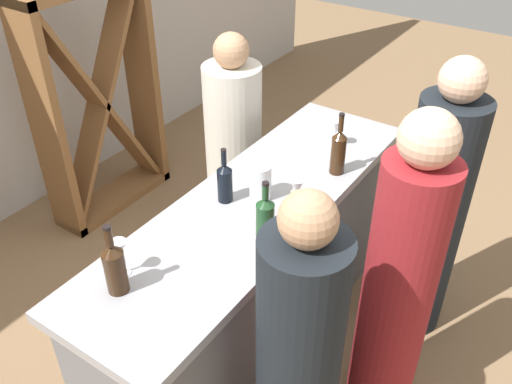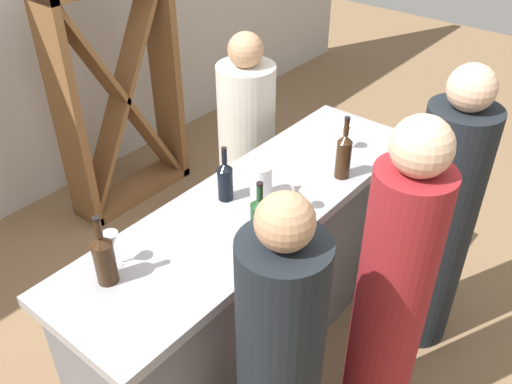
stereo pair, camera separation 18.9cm
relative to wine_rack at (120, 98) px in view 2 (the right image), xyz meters
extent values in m
plane|color=#846647|center=(-0.52, -1.65, -0.81)|extent=(12.00, 12.00, 0.00)
cube|color=slate|center=(-0.52, -1.65, -0.35)|extent=(2.00, 0.53, 0.93)
cube|color=#99999E|center=(-0.52, -1.65, 0.14)|extent=(2.08, 0.61, 0.05)
cube|color=brown|center=(-0.43, 0.00, 0.00)|extent=(0.06, 0.28, 1.62)
cube|color=brown|center=(0.43, 0.00, 0.00)|extent=(0.06, 0.28, 1.62)
cube|color=brown|center=(0.00, 0.00, -0.78)|extent=(0.92, 0.28, 0.06)
cube|color=brown|center=(0.00, 0.00, 0.00)|extent=(0.83, 0.20, 1.52)
cube|color=brown|center=(0.00, 0.00, 0.00)|extent=(0.83, 0.20, 1.52)
cylinder|color=#331E0F|center=(-1.28, -1.54, 0.26)|extent=(0.08, 0.08, 0.18)
cone|color=#331E0F|center=(-1.28, -1.54, 0.37)|extent=(0.08, 0.08, 0.04)
cylinder|color=#331E0F|center=(-1.28, -1.54, 0.42)|extent=(0.03, 0.03, 0.08)
cylinder|color=black|center=(-1.28, -1.54, 0.47)|extent=(0.03, 0.03, 0.01)
cylinder|color=#193D1E|center=(-0.70, -1.82, 0.25)|extent=(0.08, 0.08, 0.16)
cone|color=#193D1E|center=(-0.70, -1.82, 0.34)|extent=(0.08, 0.08, 0.03)
cylinder|color=#193D1E|center=(-0.70, -1.82, 0.39)|extent=(0.03, 0.03, 0.07)
cylinder|color=black|center=(-0.70, -1.82, 0.43)|extent=(0.03, 0.03, 0.01)
cylinder|color=black|center=(-0.59, -1.53, 0.25)|extent=(0.07, 0.07, 0.16)
cone|color=black|center=(-0.59, -1.53, 0.34)|extent=(0.07, 0.07, 0.03)
cylinder|color=black|center=(-0.59, -1.53, 0.39)|extent=(0.02, 0.02, 0.07)
cylinder|color=black|center=(-0.59, -1.53, 0.43)|extent=(0.03, 0.03, 0.01)
cylinder|color=#331E0F|center=(-0.09, -1.85, 0.26)|extent=(0.07, 0.07, 0.19)
cone|color=#331E0F|center=(-0.09, -1.85, 0.38)|extent=(0.07, 0.07, 0.04)
cylinder|color=#331E0F|center=(-0.09, -1.85, 0.44)|extent=(0.03, 0.03, 0.08)
cylinder|color=black|center=(-0.09, -1.85, 0.49)|extent=(0.03, 0.03, 0.01)
cylinder|color=white|center=(-0.47, -1.84, 0.17)|extent=(0.06, 0.06, 0.00)
cylinder|color=white|center=(-0.47, -1.84, 0.21)|extent=(0.01, 0.01, 0.07)
cone|color=white|center=(-0.47, -1.84, 0.28)|extent=(0.06, 0.06, 0.09)
cone|color=beige|center=(-0.47, -1.84, 0.25)|extent=(0.05, 0.05, 0.02)
cylinder|color=white|center=(0.13, -1.72, 0.17)|extent=(0.06, 0.06, 0.00)
cylinder|color=white|center=(0.13, -1.72, 0.21)|extent=(0.01, 0.01, 0.07)
cone|color=white|center=(0.13, -1.72, 0.28)|extent=(0.06, 0.06, 0.07)
cylinder|color=white|center=(-1.21, -1.49, 0.17)|extent=(0.06, 0.06, 0.00)
cylinder|color=white|center=(-1.21, -1.49, 0.21)|extent=(0.01, 0.01, 0.08)
cone|color=white|center=(-1.21, -1.49, 0.29)|extent=(0.06, 0.06, 0.08)
cylinder|color=silver|center=(-0.48, -1.65, 0.25)|extent=(0.10, 0.10, 0.17)
cylinder|color=maroon|center=(-0.51, -2.37, -0.10)|extent=(0.38, 0.38, 1.43)
sphere|color=#D8AD8C|center=(-0.51, -2.37, 0.72)|extent=(0.22, 0.22, 0.22)
cylinder|color=black|center=(0.15, -2.29, -0.11)|extent=(0.39, 0.39, 1.40)
sphere|color=#D8AD8C|center=(0.15, -2.29, 0.68)|extent=(0.21, 0.21, 0.21)
cylinder|color=black|center=(-1.06, -2.21, -0.12)|extent=(0.38, 0.38, 1.38)
sphere|color=tan|center=(-1.06, -2.21, 0.65)|extent=(0.19, 0.19, 0.19)
cylinder|color=beige|center=(0.13, -1.04, -0.17)|extent=(0.44, 0.44, 1.28)
sphere|color=tan|center=(0.13, -1.04, 0.56)|extent=(0.20, 0.20, 0.20)
camera|label=1|loc=(-2.23, -2.81, 1.67)|focal=38.76mm
camera|label=2|loc=(-2.12, -2.96, 1.67)|focal=38.76mm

